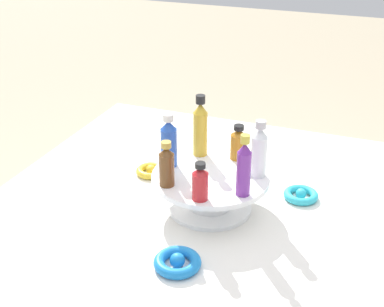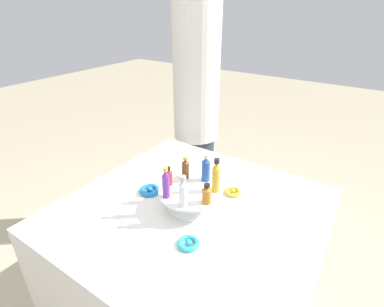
{
  "view_description": "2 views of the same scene",
  "coord_description": "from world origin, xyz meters",
  "px_view_note": "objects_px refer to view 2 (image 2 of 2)",
  "views": [
    {
      "loc": [
        -0.99,
        -0.34,
        1.45
      ],
      "look_at": [
        -0.02,
        0.04,
        0.93
      ],
      "focal_mm": 50.0,
      "sensor_mm": 36.0,
      "label": 1
    },
    {
      "loc": [
        0.59,
        -0.86,
        1.58
      ],
      "look_at": [
        -0.09,
        0.15,
        0.95
      ],
      "focal_mm": 28.0,
      "sensor_mm": 36.0,
      "label": 2
    }
  ],
  "objects_px": {
    "display_stand": "(190,197)",
    "bottle_purple": "(166,183)",
    "bottle_amber": "(207,194)",
    "bottle_red": "(168,177)",
    "ribbon_bow_gold": "(233,192)",
    "bottle_clear": "(183,192)",
    "bottle_gold": "(216,177)",
    "ribbon_bow_blue": "(150,190)",
    "bottle_brown": "(186,168)",
    "bottle_blue": "(206,169)",
    "person_figure": "(196,115)",
    "ribbon_bow_teal": "(188,243)"
  },
  "relations": [
    {
      "from": "display_stand",
      "to": "bottle_purple",
      "type": "relative_size",
      "value": 1.94
    },
    {
      "from": "bottle_purple",
      "to": "bottle_amber",
      "type": "bearing_deg",
      "value": 20.23
    },
    {
      "from": "bottle_red",
      "to": "ribbon_bow_gold",
      "type": "height_order",
      "value": "bottle_red"
    },
    {
      "from": "bottle_clear",
      "to": "bottle_gold",
      "type": "distance_m",
      "value": 0.17
    },
    {
      "from": "bottle_amber",
      "to": "bottle_gold",
      "type": "bearing_deg",
      "value": 97.37
    },
    {
      "from": "bottle_amber",
      "to": "ribbon_bow_blue",
      "type": "distance_m",
      "value": 0.34
    },
    {
      "from": "bottle_amber",
      "to": "bottle_brown",
      "type": "bearing_deg",
      "value": 148.8
    },
    {
      "from": "display_stand",
      "to": "bottle_clear",
      "type": "relative_size",
      "value": 2.01
    },
    {
      "from": "bottle_blue",
      "to": "bottle_red",
      "type": "relative_size",
      "value": 1.52
    },
    {
      "from": "bottle_amber",
      "to": "bottle_gold",
      "type": "relative_size",
      "value": 0.57
    },
    {
      "from": "bottle_blue",
      "to": "ribbon_bow_gold",
      "type": "distance_m",
      "value": 0.19
    },
    {
      "from": "display_stand",
      "to": "ribbon_bow_gold",
      "type": "relative_size",
      "value": 3.45
    },
    {
      "from": "ribbon_bow_gold",
      "to": "bottle_clear",
      "type": "bearing_deg",
      "value": -102.48
    },
    {
      "from": "bottle_clear",
      "to": "bottle_red",
      "type": "xyz_separation_m",
      "value": [
        -0.14,
        0.09,
        -0.02
      ]
    },
    {
      "from": "bottle_amber",
      "to": "bottle_red",
      "type": "relative_size",
      "value": 1.02
    },
    {
      "from": "bottle_purple",
      "to": "person_figure",
      "type": "height_order",
      "value": "person_figure"
    },
    {
      "from": "bottle_clear",
      "to": "ribbon_bow_gold",
      "type": "height_order",
      "value": "bottle_clear"
    },
    {
      "from": "bottle_blue",
      "to": "ribbon_bow_blue",
      "type": "xyz_separation_m",
      "value": [
        -0.23,
        -0.12,
        -0.14
      ]
    },
    {
      "from": "bottle_gold",
      "to": "bottle_brown",
      "type": "height_order",
      "value": "bottle_gold"
    },
    {
      "from": "bottle_brown",
      "to": "bottle_red",
      "type": "relative_size",
      "value": 1.23
    },
    {
      "from": "display_stand",
      "to": "bottle_amber",
      "type": "xyz_separation_m",
      "value": [
        0.1,
        -0.03,
        0.07
      ]
    },
    {
      "from": "bottle_purple",
      "to": "ribbon_bow_teal",
      "type": "distance_m",
      "value": 0.25
    },
    {
      "from": "bottle_brown",
      "to": "bottle_clear",
      "type": "bearing_deg",
      "value": -56.91
    },
    {
      "from": "bottle_red",
      "to": "ribbon_bow_blue",
      "type": "relative_size",
      "value": 0.89
    },
    {
      "from": "bottle_purple",
      "to": "bottle_blue",
      "type": "xyz_separation_m",
      "value": [
        0.06,
        0.2,
        -0.0
      ]
    },
    {
      "from": "ribbon_bow_teal",
      "to": "ribbon_bow_gold",
      "type": "distance_m",
      "value": 0.39
    },
    {
      "from": "bottle_clear",
      "to": "bottle_red",
      "type": "bearing_deg",
      "value": 148.8
    },
    {
      "from": "bottle_clear",
      "to": "ribbon_bow_blue",
      "type": "bearing_deg",
      "value": 161.11
    },
    {
      "from": "ribbon_bow_teal",
      "to": "bottle_amber",
      "type": "bearing_deg",
      "value": 97.41
    },
    {
      "from": "display_stand",
      "to": "bottle_red",
      "type": "xyz_separation_m",
      "value": [
        -0.1,
        -0.01,
        0.07
      ]
    },
    {
      "from": "bottle_gold",
      "to": "person_figure",
      "type": "distance_m",
      "value": 0.88
    },
    {
      "from": "bottle_gold",
      "to": "bottle_red",
      "type": "bearing_deg",
      "value": -159.77
    },
    {
      "from": "bottle_gold",
      "to": "ribbon_bow_blue",
      "type": "height_order",
      "value": "bottle_gold"
    },
    {
      "from": "display_stand",
      "to": "ribbon_bow_blue",
      "type": "distance_m",
      "value": 0.23
    },
    {
      "from": "bottle_amber",
      "to": "bottle_blue",
      "type": "relative_size",
      "value": 0.67
    },
    {
      "from": "bottle_blue",
      "to": "bottle_amber",
      "type": "bearing_deg",
      "value": -56.91
    },
    {
      "from": "display_stand",
      "to": "bottle_purple",
      "type": "distance_m",
      "value": 0.14
    },
    {
      "from": "bottle_clear",
      "to": "bottle_brown",
      "type": "relative_size",
      "value": 1.28
    },
    {
      "from": "display_stand",
      "to": "ribbon_bow_gold",
      "type": "height_order",
      "value": "display_stand"
    },
    {
      "from": "bottle_clear",
      "to": "bottle_amber",
      "type": "xyz_separation_m",
      "value": [
        0.06,
        0.07,
        -0.02
      ]
    },
    {
      "from": "bottle_gold",
      "to": "bottle_blue",
      "type": "height_order",
      "value": "bottle_gold"
    },
    {
      "from": "bottle_red",
      "to": "ribbon_bow_gold",
      "type": "relative_size",
      "value": 1.09
    },
    {
      "from": "display_stand",
      "to": "bottle_gold",
      "type": "height_order",
      "value": "bottle_gold"
    },
    {
      "from": "bottle_gold",
      "to": "ribbon_bow_blue",
      "type": "bearing_deg",
      "value": -167.66
    },
    {
      "from": "bottle_purple",
      "to": "bottle_clear",
      "type": "height_order",
      "value": "bottle_purple"
    },
    {
      "from": "bottle_clear",
      "to": "bottle_blue",
      "type": "relative_size",
      "value": 1.03
    },
    {
      "from": "bottle_brown",
      "to": "ribbon_bow_blue",
      "type": "xyz_separation_m",
      "value": [
        -0.15,
        -0.08,
        -0.13
      ]
    },
    {
      "from": "ribbon_bow_teal",
      "to": "bottle_blue",
      "type": "bearing_deg",
      "value": 110.64
    },
    {
      "from": "bottle_blue",
      "to": "person_figure",
      "type": "height_order",
      "value": "person_figure"
    },
    {
      "from": "display_stand",
      "to": "bottle_amber",
      "type": "distance_m",
      "value": 0.13
    }
  ]
}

